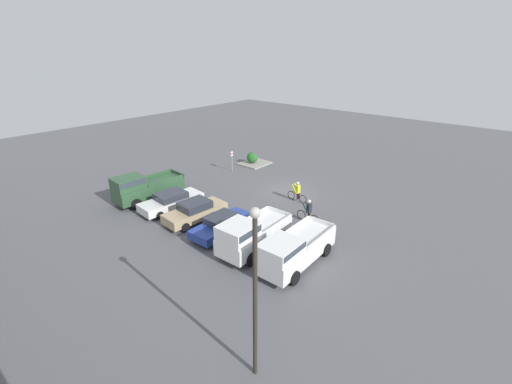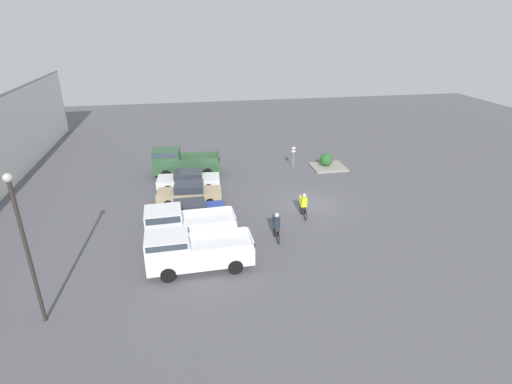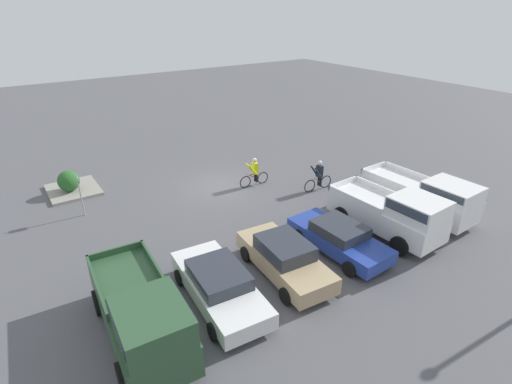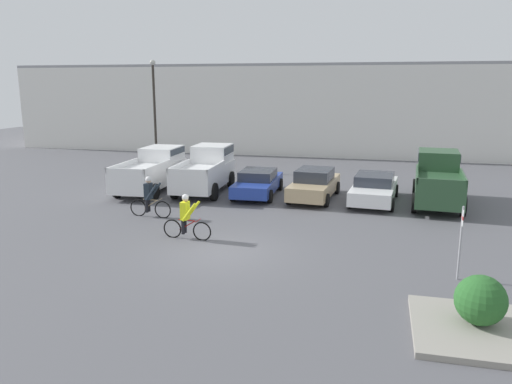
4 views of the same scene
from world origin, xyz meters
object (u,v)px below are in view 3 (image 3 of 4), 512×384
(pickup_truck_0, at_px, (425,195))
(pickup_truck_2, at_px, (142,314))
(pickup_truck_1, at_px, (394,213))
(sedan_2, at_px, (219,285))
(sedan_1, at_px, (284,258))
(cyclist_0, at_px, (254,172))
(fire_lane_sign, at_px, (80,191))
(sedan_0, at_px, (339,237))
(cyclist_1, at_px, (319,175))
(shrub, at_px, (69,181))

(pickup_truck_0, bearing_deg, pickup_truck_2, 1.60)
(pickup_truck_1, distance_m, sedan_2, 8.45)
(sedan_1, height_order, sedan_2, sedan_1)
(cyclist_0, xyz_separation_m, fire_lane_sign, (8.87, -1.70, 0.48))
(pickup_truck_1, height_order, cyclist_0, pickup_truck_1)
(sedan_0, distance_m, cyclist_1, 6.06)
(pickup_truck_0, xyz_separation_m, pickup_truck_2, (14.04, 0.39, 0.10))
(cyclist_0, bearing_deg, sedan_1, 64.13)
(sedan_0, xyz_separation_m, pickup_truck_2, (8.43, 0.42, 0.54))
(pickup_truck_2, relative_size, fire_lane_sign, 2.60)
(pickup_truck_1, xyz_separation_m, pickup_truck_2, (11.25, -0.01, 0.03))
(sedan_2, distance_m, shrub, 12.39)
(pickup_truck_1, height_order, sedan_0, pickup_truck_1)
(pickup_truck_1, xyz_separation_m, shrub, (10.92, -12.63, -0.45))
(cyclist_1, relative_size, shrub, 1.65)
(sedan_0, bearing_deg, fire_lane_sign, -48.65)
(sedan_0, distance_m, pickup_truck_2, 8.46)
(cyclist_1, relative_size, fire_lane_sign, 0.87)
(pickup_truck_0, relative_size, sedan_1, 1.19)
(pickup_truck_0, distance_m, cyclist_1, 5.51)
(sedan_0, bearing_deg, cyclist_0, -96.10)
(sedan_2, bearing_deg, cyclist_0, -130.87)
(pickup_truck_0, height_order, sedan_0, pickup_truck_0)
(pickup_truck_2, relative_size, cyclist_1, 2.98)
(cyclist_1, xyz_separation_m, fire_lane_sign, (11.47, -4.16, 0.44))
(pickup_truck_2, height_order, fire_lane_sign, pickup_truck_2)
(cyclist_1, bearing_deg, pickup_truck_2, 24.66)
(sedan_1, xyz_separation_m, cyclist_1, (-6.20, -4.96, 0.14))
(cyclist_1, bearing_deg, shrub, -32.03)
(pickup_truck_1, bearing_deg, fire_lane_sign, -41.40)
(sedan_1, bearing_deg, shrub, -66.44)
(sedan_2, xyz_separation_m, pickup_truck_2, (2.83, 0.49, 0.52))
(pickup_truck_2, height_order, cyclist_1, pickup_truck_2)
(sedan_0, height_order, sedan_1, sedan_1)
(cyclist_1, bearing_deg, sedan_0, 55.86)
(sedan_1, relative_size, pickup_truck_2, 0.84)
(shrub, bearing_deg, cyclist_0, 151.96)
(sedan_0, height_order, cyclist_1, cyclist_1)
(pickup_truck_2, distance_m, cyclist_1, 13.02)
(sedan_0, relative_size, cyclist_0, 2.48)
(shrub, bearing_deg, sedan_1, 113.56)
(pickup_truck_1, xyz_separation_m, cyclist_0, (2.02, -7.89, -0.34))
(pickup_truck_1, distance_m, shrub, 16.70)
(sedan_0, xyz_separation_m, sedan_1, (2.80, -0.05, 0.06))
(pickup_truck_0, height_order, sedan_2, pickup_truck_0)
(sedan_0, xyz_separation_m, shrub, (8.10, -12.21, 0.06))
(cyclist_0, bearing_deg, sedan_0, 83.90)
(sedan_2, relative_size, cyclist_0, 2.67)
(pickup_truck_2, distance_m, fire_lane_sign, 9.60)
(cyclist_1, bearing_deg, sedan_2, 28.76)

